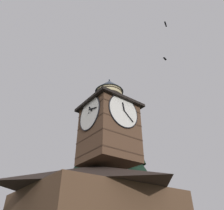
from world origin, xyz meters
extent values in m
pyramid|color=#2D231E|center=(0.49, -0.49, 5.95)|extent=(10.69, 10.92, 2.11)
cube|color=brown|center=(-0.32, 0.39, 9.64)|extent=(4.09, 4.09, 5.26)
cube|color=#3C291C|center=(-0.32, 0.39, 7.64)|extent=(4.13, 4.13, 0.10)
cube|color=#3C291C|center=(-0.32, 0.39, 8.95)|extent=(4.13, 4.13, 0.10)
cube|color=#3C291C|center=(-0.32, 0.39, 10.27)|extent=(4.13, 4.13, 0.10)
cube|color=#3C291C|center=(-0.32, 0.39, 11.58)|extent=(4.13, 4.13, 0.10)
cylinder|color=white|center=(-0.32, 2.46, 11.12)|extent=(3.05, 0.10, 3.05)
torus|color=black|center=(-0.32, 2.48, 11.12)|extent=(3.15, 0.10, 3.15)
cube|color=black|center=(-0.25, 2.56, 11.49)|extent=(0.26, 0.04, 0.77)
cube|color=black|center=(-0.80, 2.56, 10.71)|extent=(1.01, 0.04, 0.86)
sphere|color=black|center=(-0.32, 2.57, 11.12)|extent=(0.10, 0.10, 0.10)
cylinder|color=white|center=(1.76, 0.39, 11.12)|extent=(0.10, 3.05, 3.05)
torus|color=black|center=(1.78, 0.39, 11.12)|extent=(0.10, 3.15, 3.15)
cube|color=black|center=(1.86, 0.62, 11.42)|extent=(0.04, 0.56, 0.68)
cube|color=black|center=(1.86, 0.98, 11.29)|extent=(0.04, 1.22, 0.43)
sphere|color=black|center=(1.87, 0.39, 11.12)|extent=(0.10, 0.10, 0.10)
cube|color=black|center=(-0.32, 0.39, 12.39)|extent=(4.79, 4.79, 0.25)
cylinder|color=#D1BC84|center=(-0.32, 0.39, 13.37)|extent=(2.52, 2.52, 1.71)
cylinder|color=#2D2319|center=(-0.32, 0.39, 12.73)|extent=(2.58, 2.58, 0.10)
cylinder|color=#2D2319|center=(-0.32, 0.39, 13.15)|extent=(2.58, 2.58, 0.10)
cylinder|color=#2D2319|center=(-0.32, 0.39, 13.58)|extent=(2.58, 2.58, 0.10)
cylinder|color=#2D2319|center=(-0.32, 0.39, 14.01)|extent=(2.58, 2.58, 0.10)
cone|color=#2D3847|center=(-0.32, 0.39, 14.93)|extent=(2.82, 2.82, 1.41)
sphere|color=#2D3847|center=(-0.32, 0.39, 15.73)|extent=(0.16, 0.16, 0.16)
cone|color=#17351D|center=(-1.71, -6.01, 5.82)|extent=(4.23, 4.23, 3.35)
cone|color=#16301D|center=(-1.71, -6.01, 7.74)|extent=(3.37, 3.37, 3.28)
cone|color=#1B3222|center=(-1.71, -6.01, 9.39)|extent=(2.51, 2.51, 2.70)
cone|color=#1A3D1E|center=(-1.71, -6.01, 11.29)|extent=(1.65, 1.65, 2.62)
cone|color=black|center=(-7.02, -3.38, 4.83)|extent=(6.02, 6.02, 2.50)
cone|color=black|center=(-7.02, -3.38, 6.99)|extent=(4.75, 4.75, 3.18)
cone|color=black|center=(-7.02, -3.38, 8.71)|extent=(3.47, 3.47, 3.00)
cone|color=#12321D|center=(-7.02, -3.38, 10.55)|extent=(2.20, 2.20, 3.05)
sphere|color=silver|center=(-11.87, -43.09, 9.98)|extent=(1.98, 1.98, 1.98)
ellipsoid|color=black|center=(-3.10, 6.30, 20.64)|extent=(0.18, 0.21, 0.10)
cube|color=black|center=(-3.25, 6.22, 20.64)|extent=(0.37, 0.27, 0.10)
cube|color=black|center=(-2.94, 6.38, 20.64)|extent=(0.37, 0.27, 0.10)
ellipsoid|color=black|center=(-5.84, 3.65, 19.40)|extent=(0.19, 0.28, 0.15)
cube|color=black|center=(-5.98, 3.62, 19.40)|extent=(0.32, 0.24, 0.06)
cube|color=black|center=(-5.70, 3.68, 19.40)|extent=(0.32, 0.24, 0.06)
camera|label=1|loc=(9.73, 14.18, 2.29)|focal=33.63mm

